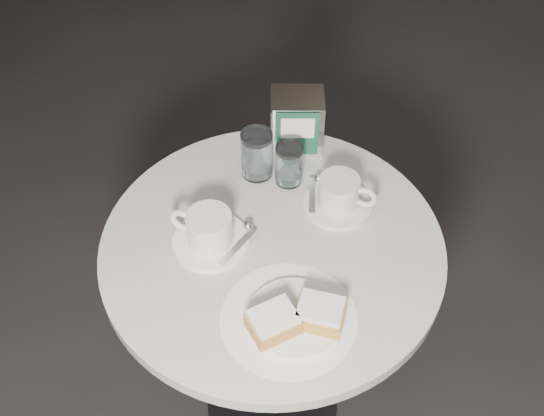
{
  "coord_description": "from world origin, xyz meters",
  "views": [
    {
      "loc": [
        -0.02,
        -0.87,
        1.82
      ],
      "look_at": [
        0.0,
        0.02,
        0.83
      ],
      "focal_mm": 45.0,
      "sensor_mm": 36.0,
      "label": 1
    }
  ],
  "objects_px": {
    "coffee_cup_left": "(209,231)",
    "napkin_dispenser": "(297,121)",
    "cafe_table": "(272,299)",
    "water_glass_right": "(289,165)",
    "coffee_cup_right": "(339,195)",
    "beignet_plate": "(295,318)",
    "water_glass_left": "(257,155)"
  },
  "relations": [
    {
      "from": "coffee_cup_left",
      "to": "napkin_dispenser",
      "type": "relative_size",
      "value": 1.48
    },
    {
      "from": "cafe_table",
      "to": "coffee_cup_right",
      "type": "relative_size",
      "value": 3.98
    },
    {
      "from": "beignet_plate",
      "to": "coffee_cup_left",
      "type": "distance_m",
      "value": 0.26
    },
    {
      "from": "cafe_table",
      "to": "water_glass_right",
      "type": "xyz_separation_m",
      "value": [
        0.04,
        0.18,
        0.25
      ]
    },
    {
      "from": "water_glass_right",
      "to": "napkin_dispenser",
      "type": "xyz_separation_m",
      "value": [
        0.02,
        0.12,
        0.02
      ]
    },
    {
      "from": "beignet_plate",
      "to": "coffee_cup_right",
      "type": "relative_size",
      "value": 1.05
    },
    {
      "from": "beignet_plate",
      "to": "water_glass_right",
      "type": "height_order",
      "value": "water_glass_right"
    },
    {
      "from": "coffee_cup_left",
      "to": "water_glass_left",
      "type": "distance_m",
      "value": 0.22
    },
    {
      "from": "beignet_plate",
      "to": "napkin_dispenser",
      "type": "relative_size",
      "value": 1.44
    },
    {
      "from": "beignet_plate",
      "to": "water_glass_right",
      "type": "xyz_separation_m",
      "value": [
        0.0,
        0.37,
        0.02
      ]
    },
    {
      "from": "coffee_cup_left",
      "to": "coffee_cup_right",
      "type": "height_order",
      "value": "coffee_cup_left"
    },
    {
      "from": "water_glass_left",
      "to": "water_glass_right",
      "type": "height_order",
      "value": "water_glass_left"
    },
    {
      "from": "cafe_table",
      "to": "coffee_cup_left",
      "type": "bearing_deg",
      "value": 177.71
    },
    {
      "from": "beignet_plate",
      "to": "coffee_cup_right",
      "type": "distance_m",
      "value": 0.31
    },
    {
      "from": "coffee_cup_right",
      "to": "napkin_dispenser",
      "type": "xyz_separation_m",
      "value": [
        -0.08,
        0.2,
        0.04
      ]
    },
    {
      "from": "cafe_table",
      "to": "water_glass_left",
      "type": "distance_m",
      "value": 0.33
    },
    {
      "from": "coffee_cup_right",
      "to": "napkin_dispenser",
      "type": "bearing_deg",
      "value": 131.52
    },
    {
      "from": "coffee_cup_left",
      "to": "napkin_dispenser",
      "type": "height_order",
      "value": "napkin_dispenser"
    },
    {
      "from": "beignet_plate",
      "to": "water_glass_right",
      "type": "relative_size",
      "value": 2.03
    },
    {
      "from": "cafe_table",
      "to": "coffee_cup_right",
      "type": "distance_m",
      "value": 0.29
    },
    {
      "from": "coffee_cup_left",
      "to": "coffee_cup_right",
      "type": "bearing_deg",
      "value": 41.15
    },
    {
      "from": "beignet_plate",
      "to": "water_glass_left",
      "type": "height_order",
      "value": "water_glass_left"
    },
    {
      "from": "cafe_table",
      "to": "napkin_dispenser",
      "type": "height_order",
      "value": "napkin_dispenser"
    },
    {
      "from": "coffee_cup_right",
      "to": "water_glass_left",
      "type": "bearing_deg",
      "value": 167.92
    },
    {
      "from": "water_glass_left",
      "to": "coffee_cup_right",
      "type": "bearing_deg",
      "value": -31.23
    },
    {
      "from": "cafe_table",
      "to": "beignet_plate",
      "type": "bearing_deg",
      "value": -78.97
    },
    {
      "from": "water_glass_left",
      "to": "water_glass_right",
      "type": "distance_m",
      "value": 0.07
    },
    {
      "from": "cafe_table",
      "to": "coffee_cup_right",
      "type": "bearing_deg",
      "value": 35.19
    },
    {
      "from": "cafe_table",
      "to": "napkin_dispenser",
      "type": "relative_size",
      "value": 5.45
    },
    {
      "from": "coffee_cup_right",
      "to": "beignet_plate",
      "type": "bearing_deg",
      "value": -90.63
    },
    {
      "from": "coffee_cup_left",
      "to": "water_glass_left",
      "type": "height_order",
      "value": "water_glass_left"
    },
    {
      "from": "cafe_table",
      "to": "water_glass_right",
      "type": "bearing_deg",
      "value": 77.35
    }
  ]
}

